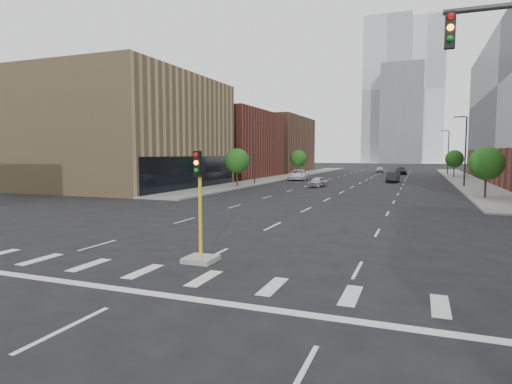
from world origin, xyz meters
The scene contains 21 objects.
sidewalk_left_far centered at (-15.00, 74.00, 0.07)m, with size 5.00×92.00×0.15m, color gray.
sidewalk_right_far centered at (15.00, 74.00, 0.07)m, with size 5.00×92.00×0.15m, color gray.
building_left_mid centered at (-27.50, 40.00, 7.00)m, with size 20.00×24.00×14.00m, color #A1845B.
building_left_far_a centered at (-27.50, 66.00, 6.00)m, with size 20.00×22.00×12.00m, color brown.
building_left_far_b centered at (-27.50, 92.00, 6.50)m, with size 20.00×24.00×13.00m, color brown.
tower_left centered at (-8.00, 220.00, 35.00)m, with size 22.00×22.00×70.00m, color #B2B7BC.
tower_right centered at (10.00, 260.00, 40.00)m, with size 20.00×20.00×80.00m, color #B2B7BC.
tower_mid centered at (0.00, 200.00, 22.00)m, with size 18.00×18.00×44.00m, color slate.
median_traffic_signal centered at (0.00, 8.97, 0.97)m, with size 1.20×1.20×4.40m.
streetlight_right_a centered at (13.41, 55.00, 5.01)m, with size 1.60×0.22×9.07m.
streetlight_right_b centered at (13.41, 90.00, 5.01)m, with size 1.60×0.22×9.07m.
streetlight_left centered at (-13.41, 50.00, 5.01)m, with size 1.60×0.22×9.07m.
tree_left_near centered at (-14.00, 45.00, 3.39)m, with size 3.20×3.20×4.85m.
tree_left_far centered at (-14.00, 75.00, 3.39)m, with size 3.20×3.20×4.85m.
tree_right_near centered at (14.00, 40.00, 3.39)m, with size 3.20×3.20×4.85m.
tree_right_far centered at (14.00, 80.00, 3.39)m, with size 3.20×3.20×4.85m.
car_near_left centered at (-4.25, 48.78, 0.66)m, with size 1.57×3.89×1.33m, color #BCBBC0.
car_mid_right centered at (4.41, 61.74, 0.78)m, with size 1.65×4.73×1.56m, color black.
car_far_left centered at (-10.50, 62.21, 0.86)m, with size 2.84×6.16×1.71m, color white.
car_deep_right centered at (4.53, 88.47, 0.78)m, with size 2.19×5.39×1.56m, color black.
car_distant centered at (-0.47, 97.12, 0.68)m, with size 1.60×3.98×1.35m, color #B6B5BA.
Camera 1 is at (8.01, -5.82, 4.28)m, focal length 30.00 mm.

